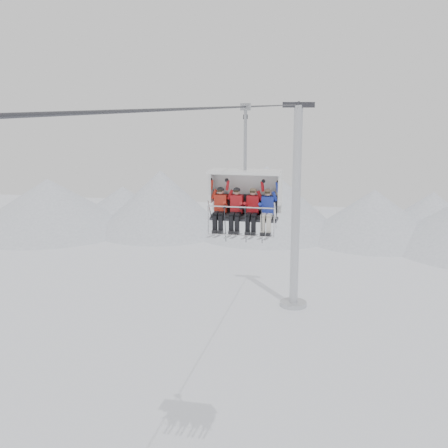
% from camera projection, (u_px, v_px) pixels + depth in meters
% --- Properties ---
extents(ridgeline, '(72.00, 21.00, 7.00)m').
position_uv_depth(ridgeline, '(297.00, 210.00, 56.75)').
color(ridgeline, white).
rests_on(ridgeline, ground).
extents(lift_tower_right, '(2.00, 1.80, 13.48)m').
position_uv_depth(lift_tower_right, '(296.00, 222.00, 36.65)').
color(lift_tower_right, '#B5B8BD').
rests_on(lift_tower_right, ground).
extents(haul_cable, '(0.06, 50.00, 0.06)m').
position_uv_depth(haul_cable, '(224.00, 108.00, 14.05)').
color(haul_cable, '#313137').
rests_on(haul_cable, lift_tower_left).
extents(chairlift_carrier, '(2.24, 1.17, 3.98)m').
position_uv_depth(chairlift_carrier, '(245.00, 193.00, 17.66)').
color(chairlift_carrier, black).
rests_on(chairlift_carrier, haul_cable).
extents(skier_far_left, '(0.38, 1.69, 1.54)m').
position_uv_depth(skier_far_left, '(220.00, 208.00, 17.62)').
color(skier_far_left, red).
rests_on(skier_far_left, chairlift_carrier).
extents(skier_center_left, '(0.38, 1.69, 1.54)m').
position_uv_depth(skier_center_left, '(236.00, 209.00, 17.51)').
color(skier_center_left, red).
rests_on(skier_center_left, chairlift_carrier).
extents(skier_center_right, '(0.38, 1.69, 1.54)m').
position_uv_depth(skier_center_right, '(252.00, 209.00, 17.41)').
color(skier_center_right, '#AE1219').
rests_on(skier_center_right, chairlift_carrier).
extents(skier_far_right, '(0.38, 1.69, 1.53)m').
position_uv_depth(skier_far_right, '(267.00, 210.00, 17.31)').
color(skier_far_right, '#1E30A4').
rests_on(skier_far_right, chairlift_carrier).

